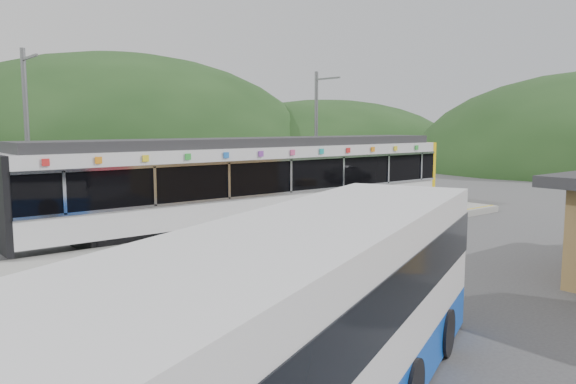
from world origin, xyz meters
TOP-DOWN VIEW (x-y plane):
  - ground at (0.00, 0.00)m, footprint 120.00×120.00m
  - hills at (6.19, 5.29)m, footprint 146.00×149.00m
  - platform at (0.00, 3.30)m, footprint 26.00×3.20m
  - yellow_line at (0.00, 2.00)m, footprint 26.00×0.10m
  - train at (1.45, 6.00)m, footprint 20.44×3.01m
  - catenary_mast_west at (-7.00, 8.56)m, footprint 0.18×1.80m
  - catenary_mast_east at (7.00, 8.56)m, footprint 0.18×1.80m
  - bus at (-7.84, -7.53)m, footprint 11.01×6.74m

SIDE VIEW (x-z plane):
  - ground at x=0.00m, z-range 0.00..0.00m
  - hills at x=6.19m, z-range -13.00..13.00m
  - platform at x=0.00m, z-range 0.00..0.30m
  - yellow_line at x=0.00m, z-range 0.30..0.31m
  - bus at x=-7.84m, z-range -0.05..2.93m
  - train at x=1.45m, z-range 0.19..3.93m
  - catenary_mast_west at x=-7.00m, z-range 0.15..7.15m
  - catenary_mast_east at x=7.00m, z-range 0.15..7.15m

